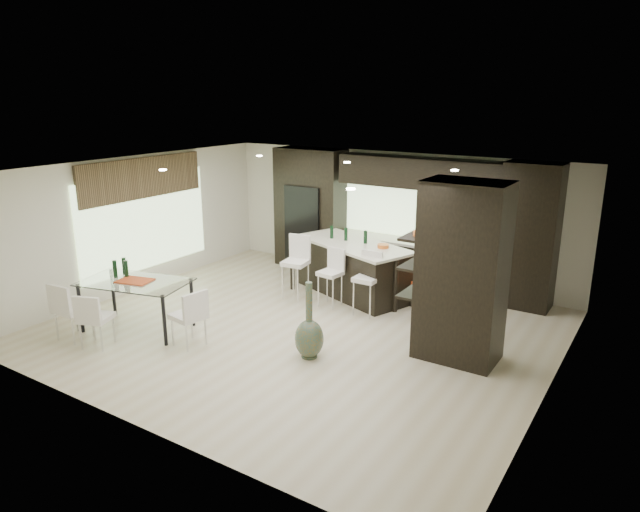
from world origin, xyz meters
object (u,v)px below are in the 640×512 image
Objects in this scene: chair_end at (189,320)px; stool_right at (366,290)px; stool_mid at (330,284)px; floor_vase at (309,320)px; kitchen_island at (352,268)px; chair_near at (96,321)px; bench at (423,293)px; stool_left at (296,274)px; dining_table at (137,305)px; chair_far at (73,313)px.

stool_right is at bearing -24.61° from chair_end.
floor_vase is at bearing -59.78° from stool_mid.
kitchen_island is 2.82× the size of stool_mid.
floor_vase reaches higher than stool_right.
chair_end reaches higher than chair_near.
stool_right is (0.77, -0.85, -0.06)m from kitchen_island.
chair_near is at bearing -111.20° from bench.
bench is 3.08m from floor_vase.
kitchen_island is 2.49× the size of stool_left.
bench is 5.18m from dining_table.
stool_left is 3.74m from chair_near.
chair_far is 1.04× the size of chair_end.
floor_vase is (-0.59, -3.00, 0.36)m from bench.
stool_mid is at bearing 113.34° from floor_vase.
floor_vase is (0.87, -2.85, 0.08)m from kitchen_island.
kitchen_island reaches higher than chair_near.
floor_vase is 1.39× the size of chair_end.
floor_vase is (0.87, -2.01, 0.16)m from stool_mid.
stool_left is 0.77m from stool_mid.
bench is at bearing 30.31° from chair_near.
stool_left is (-0.77, -0.86, -0.02)m from kitchen_island.
stool_mid is at bearing -69.76° from kitchen_island.
kitchen_island is 2.78× the size of chair_far.
chair_far is at bearing -137.99° from dining_table.
stool_right is 4.95m from chair_far.
stool_right is at bearing -7.67° from stool_left.
chair_far reaches higher than chair_near.
stool_left is 1.08× the size of stool_right.
chair_far is (-3.51, -3.50, -0.02)m from stool_right.
chair_near is (-2.95, -3.48, -0.05)m from stool_right.
stool_mid reaches higher than dining_table.
stool_mid is at bearing -127.97° from bench.
stool_left reaches higher than chair_far.
stool_right is at bearing -27.42° from kitchen_island.
stool_left is at bearing -171.18° from stool_mid.
bench is 1.42× the size of chair_far.
stool_right reaches higher than chair_near.
dining_table is 2.06× the size of chair_end.
kitchen_island reaches higher than stool_mid.
chair_end is at bearing 20.32° from chair_far.
kitchen_island is 3.02× the size of chair_near.
chair_far is (-2.74, -4.34, -0.07)m from kitchen_island.
chair_near is (-1.41, -3.46, -0.09)m from stool_left.
dining_table is 1.00m from chair_far.
floor_vase is at bearing -1.67° from dining_table.
bench is at bearing -25.00° from chair_end.
floor_vase reaches higher than chair_end.
stool_left is 1.12× the size of chair_far.
stool_mid is at bearing -11.42° from chair_end.
stool_mid is 0.50× the size of dining_table.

